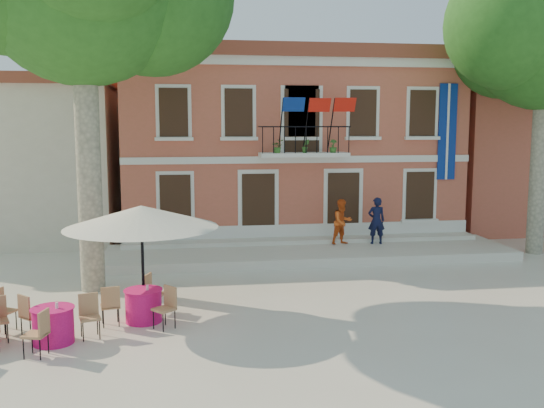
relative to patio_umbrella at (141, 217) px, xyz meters
The scene contains 10 objects.
ground 4.35m from the patio_umbrella, 23.55° to the left, with size 90.00×90.00×0.00m, color beige.
main_building 12.69m from the patio_umbrella, 65.04° to the left, with size 13.50×9.59×7.50m.
neighbor_west 13.92m from the patio_umbrella, 116.40° to the left, with size 9.40×9.40×6.40m.
neighbor_east 21.34m from the patio_umbrella, 35.70° to the left, with size 9.40×9.40×6.40m.
terrace 8.22m from the patio_umbrella, 47.70° to the left, with size 14.00×3.40×0.30m, color silver.
patio_umbrella is the anchor object (origin of this frame).
pedestrian_navy 10.17m from the patio_umbrella, 38.81° to the left, with size 0.62×0.40×1.69m, color black.
pedestrian_orange 9.32m from the patio_umbrella, 44.07° to the left, with size 0.79×0.62×1.63m, color #EF591C.
cafe_table_1 3.09m from the patio_umbrella, 138.86° to the right, with size 1.81×1.81×0.95m.
cafe_table_3 2.03m from the patio_umbrella, 87.55° to the right, with size 1.77×1.84×0.95m.
Camera 1 is at (-2.37, -15.83, 4.58)m, focal length 40.00 mm.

